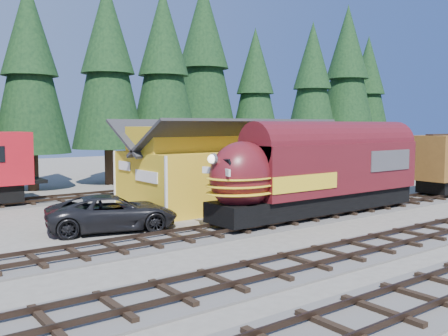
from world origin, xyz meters
TOP-DOWN VIEW (x-y plane):
  - ground at (0.00, 0.00)m, footprint 120.00×120.00m
  - track_siding at (10.00, 4.00)m, footprint 68.00×3.20m
  - track_spur at (-10.00, 18.00)m, footprint 32.00×3.20m
  - depot at (-0.00, 10.50)m, footprint 12.80×7.00m
  - conifer_backdrop at (4.37, 24.34)m, footprint 79.68×24.08m
  - locomotive at (1.05, 4.00)m, footprint 14.14×2.81m
  - pickup_truck_a at (-8.92, 7.47)m, footprint 6.55×4.26m

SIDE VIEW (x-z plane):
  - ground at x=0.00m, z-range 0.00..0.00m
  - track_siding at x=10.00m, z-range -0.11..0.22m
  - track_spur at x=-10.00m, z-range -0.11..0.22m
  - pickup_truck_a at x=-8.92m, z-range 0.00..1.68m
  - locomotive at x=1.05m, z-range 0.36..4.21m
  - depot at x=0.00m, z-range 0.31..5.61m
  - conifer_backdrop at x=4.37m, z-range 1.65..19.00m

